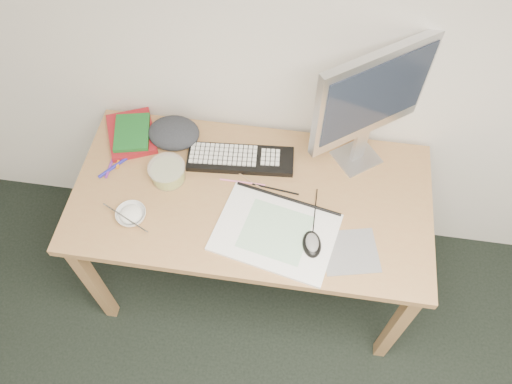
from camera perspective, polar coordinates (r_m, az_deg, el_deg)
desk at (r=2.02m, az=-0.53°, el=-1.64°), size 1.40×0.70×0.75m
mousepad at (r=1.86m, az=10.71°, el=-6.71°), size 0.23×0.22×0.00m
sketchpad at (r=1.86m, az=2.25°, el=-4.62°), size 0.49×0.39×0.01m
keyboard at (r=2.03m, az=-1.78°, el=3.78°), size 0.44×0.17×0.03m
monitor at (r=1.83m, az=13.20°, el=10.46°), size 0.40×0.32×0.56m
mouse at (r=1.82m, az=6.43°, el=-5.77°), size 0.09×0.12×0.04m
rice_bowl at (r=1.94m, az=-14.05°, el=-2.58°), size 0.12×0.12×0.04m
chopsticks at (r=1.91m, az=-14.70°, el=-2.87°), size 0.19×0.10×0.02m
fruit_tub at (r=1.99m, az=-10.07°, el=2.23°), size 0.16×0.16×0.07m
book_red at (r=2.18m, az=-14.05°, el=6.45°), size 0.27×0.30×0.02m
book_green at (r=2.15m, az=-13.99°, el=6.63°), size 0.18×0.22×0.02m
cloth_lump at (r=2.11m, az=-9.37°, el=6.66°), size 0.18×0.16×0.07m
pencil_pink at (r=1.98m, az=-1.56°, el=1.14°), size 0.18×0.01×0.01m
pencil_tan at (r=1.98m, az=-1.02°, el=1.50°), size 0.16×0.10×0.01m
pencil_black at (r=1.96m, az=2.24°, el=0.33°), size 0.19×0.03×0.01m
marker_blue at (r=2.09m, az=-15.97°, el=2.75°), size 0.10×0.12×0.01m
marker_orange at (r=2.13m, az=-15.36°, el=4.12°), size 0.04×0.13×0.01m
marker_purple at (r=2.10m, az=-16.31°, el=2.91°), size 0.01×0.12×0.01m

